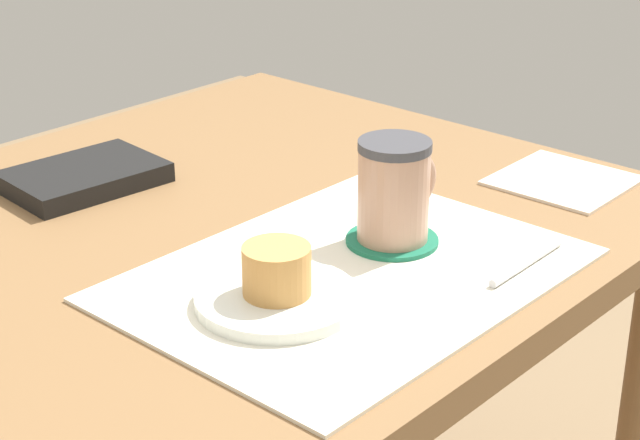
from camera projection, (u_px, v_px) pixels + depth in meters
dining_table at (181, 306)px, 1.19m from camera, size 1.06×0.80×0.70m
placemat at (350, 274)px, 1.07m from camera, size 0.45×0.34×0.00m
pastry_plate at (277, 299)px, 1.01m from camera, size 0.16×0.16×0.01m
pastry at (277, 270)px, 1.00m from camera, size 0.07×0.07×0.05m
coffee_coaster at (392, 240)px, 1.14m from camera, size 0.10×0.10×0.00m
coffee_mug at (395, 190)px, 1.12m from camera, size 0.11×0.08×0.11m
teaspoon at (527, 262)px, 1.08m from camera, size 0.13×0.01×0.01m
paper_napkin at (563, 181)px, 1.31m from camera, size 0.15×0.15×0.00m
small_book at (84, 177)px, 1.29m from camera, size 0.19×0.14×0.02m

